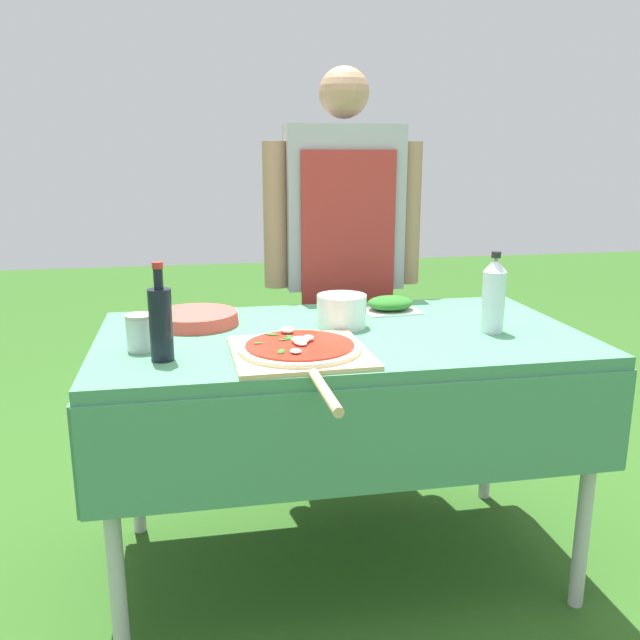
% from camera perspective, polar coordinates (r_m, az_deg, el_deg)
% --- Properties ---
extents(ground_plane, '(12.00, 12.00, 0.00)m').
position_cam_1_polar(ground_plane, '(2.31, 1.57, -19.82)').
color(ground_plane, '#2D5B1E').
extents(prep_table, '(1.41, 0.78, 0.77)m').
position_cam_1_polar(prep_table, '(2.01, 1.70, -3.38)').
color(prep_table, '#478960').
rests_on(prep_table, ground).
extents(person_cook, '(0.59, 0.20, 1.58)m').
position_cam_1_polar(person_cook, '(2.55, 1.95, 6.03)').
color(person_cook, '#333D56').
rests_on(person_cook, ground).
extents(pizza_on_peel, '(0.36, 0.61, 0.05)m').
position_cam_1_polar(pizza_on_peel, '(1.75, -1.64, -2.60)').
color(pizza_on_peel, '#D1B27F').
rests_on(pizza_on_peel, prep_table).
extents(oil_bottle, '(0.06, 0.06, 0.25)m').
position_cam_1_polar(oil_bottle, '(1.74, -13.26, -0.17)').
color(oil_bottle, black).
rests_on(oil_bottle, prep_table).
extents(water_bottle, '(0.07, 0.07, 0.24)m').
position_cam_1_polar(water_bottle, '(2.03, 14.42, 2.07)').
color(water_bottle, silver).
rests_on(water_bottle, prep_table).
extents(herb_container, '(0.19, 0.16, 0.05)m').
position_cam_1_polar(herb_container, '(2.24, 5.94, 1.34)').
color(herb_container, silver).
rests_on(herb_container, prep_table).
extents(mixing_tub, '(0.15, 0.15, 0.10)m').
position_cam_1_polar(mixing_tub, '(2.03, 1.83, 0.78)').
color(mixing_tub, silver).
rests_on(mixing_tub, prep_table).
extents(plate_stack, '(0.26, 0.26, 0.04)m').
position_cam_1_polar(plate_stack, '(2.10, -10.45, 0.12)').
color(plate_stack, '#DB4C42').
rests_on(plate_stack, prep_table).
extents(sauce_jar, '(0.08, 0.08, 0.10)m').
position_cam_1_polar(sauce_jar, '(1.86, -14.86, -1.19)').
color(sauce_jar, silver).
rests_on(sauce_jar, prep_table).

